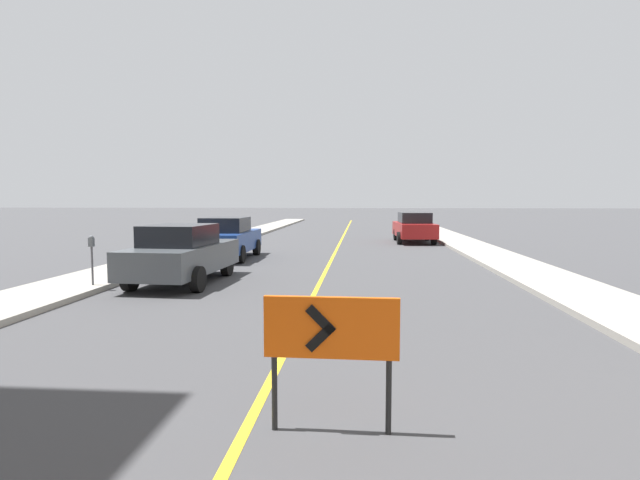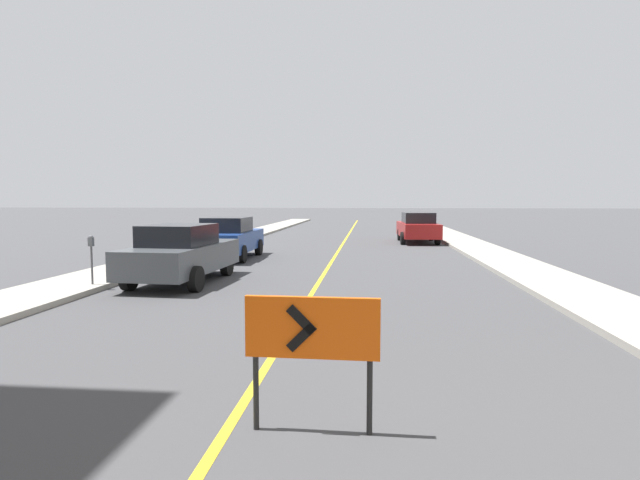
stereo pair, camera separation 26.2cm
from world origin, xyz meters
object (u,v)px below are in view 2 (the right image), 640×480
(parked_car_curb_near, at_px, (181,253))
(parked_car_curb_far, at_px, (418,227))
(arrow_barricade_primary, at_px, (312,334))
(parked_car_curb_mid, at_px, (229,238))
(parking_meter_near_curb, at_px, (91,249))
(parking_meter_far_curb, at_px, (141,239))

(parked_car_curb_near, distance_m, parked_car_curb_far, 15.58)
(arrow_barricade_primary, bearing_deg, parked_car_curb_near, 119.66)
(parked_car_curb_mid, distance_m, parking_meter_near_curb, 6.99)
(parking_meter_near_curb, xyz_separation_m, parking_meter_far_curb, (-0.00, 2.70, 0.05))
(parked_car_curb_mid, bearing_deg, parked_car_curb_far, 45.03)
(arrow_barricade_primary, xyz_separation_m, parked_car_curb_far, (3.06, 21.94, -0.17))
(parking_meter_near_curb, bearing_deg, parking_meter_far_curb, 90.00)
(parked_car_curb_far, relative_size, parking_meter_far_curb, 3.33)
(parked_car_curb_far, relative_size, parking_meter_near_curb, 3.54)
(parked_car_curb_mid, bearing_deg, parking_meter_far_curb, -111.07)
(parked_car_curb_near, xyz_separation_m, parked_car_curb_far, (7.59, 13.60, 0.00))
(parked_car_curb_far, height_order, parking_meter_far_curb, parked_car_curb_far)
(arrow_barricade_primary, relative_size, parking_meter_far_curb, 1.01)
(arrow_barricade_primary, distance_m, parked_car_curb_near, 9.49)
(parking_meter_near_curb, bearing_deg, parked_car_curb_mid, 77.21)
(parked_car_curb_far, bearing_deg, parked_car_curb_mid, -137.26)
(parked_car_curb_near, bearing_deg, arrow_barricade_primary, -58.08)
(parked_car_curb_mid, xyz_separation_m, parking_meter_far_curb, (-1.55, -4.11, 0.26))
(arrow_barricade_primary, bearing_deg, parking_meter_near_curb, 133.03)
(parked_car_curb_mid, height_order, parking_meter_near_curb, parked_car_curb_mid)
(arrow_barricade_primary, relative_size, parked_car_curb_near, 0.30)
(arrow_barricade_primary, distance_m, parking_meter_far_curb, 11.70)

